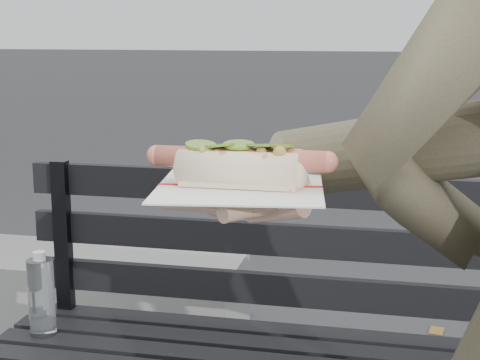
{
  "coord_description": "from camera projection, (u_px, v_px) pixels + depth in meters",
  "views": [
    {
      "loc": [
        0.18,
        -0.75,
        1.21
      ],
      "look_at": [
        0.0,
        0.06,
        1.04
      ],
      "focal_mm": 55.0,
      "sensor_mm": 36.0,
      "label": 1
    }
  ],
  "objects": [
    {
      "name": "held_hotdog",
      "position": [
        416.0,
        150.0,
        0.85
      ],
      "size": [
        0.63,
        0.3,
        0.2
      ],
      "color": "#484230"
    },
    {
      "name": "concrete_block",
      "position": [
        81.0,
        307.0,
        2.72
      ],
      "size": [
        1.2,
        0.4,
        0.4
      ],
      "primitive_type": "cube",
      "color": "slate",
      "rests_on": "ground"
    },
    {
      "name": "park_bench",
      "position": [
        303.0,
        331.0,
        1.71
      ],
      "size": [
        1.5,
        0.44,
        0.88
      ],
      "color": "black",
      "rests_on": "ground"
    }
  ]
}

